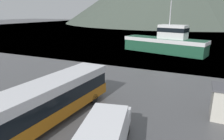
{
  "coord_description": "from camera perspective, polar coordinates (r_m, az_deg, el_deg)",
  "views": [
    {
      "loc": [
        7.3,
        -2.98,
        7.85
      ],
      "look_at": [
        -1.04,
        15.44,
        2.0
      ],
      "focal_mm": 32.0,
      "sensor_mm": 36.0,
      "label": 1
    }
  ],
  "objects": [
    {
      "name": "water_surface",
      "position": [
        147.28,
        22.0,
        11.95
      ],
      "size": [
        240.0,
        240.0,
        0.0
      ],
      "primitive_type": "plane",
      "color": "slate",
      "rests_on": "ground"
    },
    {
      "name": "delivery_van",
      "position": [
        11.76,
        -1.63,
        -17.81
      ],
      "size": [
        3.27,
        6.11,
        2.43
      ],
      "rotation": [
        0.0,
        0.0,
        0.22
      ],
      "color": "silver",
      "rests_on": "ground"
    },
    {
      "name": "fishing_boat",
      "position": [
        41.7,
        15.03,
        7.73
      ],
      "size": [
        16.95,
        7.89,
        10.0
      ],
      "rotation": [
        0.0,
        0.0,
        1.33
      ],
      "color": "#1E5138",
      "rests_on": "water_surface"
    },
    {
      "name": "tour_bus",
      "position": [
        15.18,
        -18.35,
        -8.42
      ],
      "size": [
        3.47,
        12.84,
        3.09
      ],
      "rotation": [
        0.0,
        0.0,
        -0.07
      ],
      "color": "#B26614",
      "rests_on": "ground"
    }
  ]
}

